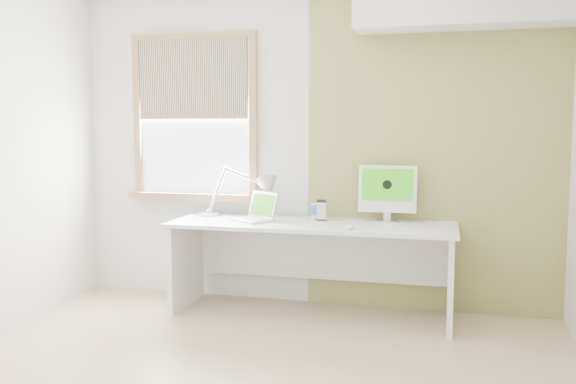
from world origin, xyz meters
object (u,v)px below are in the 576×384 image
(desk_lamp, at_px, (256,191))
(external_drive, at_px, (321,210))
(laptop, at_px, (256,213))
(imac, at_px, (387,190))
(desk, at_px, (313,246))

(desk_lamp, xyz_separation_m, external_drive, (0.54, -0.01, -0.14))
(laptop, distance_m, imac, 1.05)
(external_drive, xyz_separation_m, imac, (0.52, 0.04, 0.17))
(desk, distance_m, laptop, 0.52)
(desk_lamp, relative_size, external_drive, 4.77)
(desk, relative_size, laptop, 5.42)
(desk, relative_size, imac, 4.91)
(laptop, relative_size, external_drive, 2.60)
(laptop, relative_size, imac, 0.91)
(desk_lamp, height_order, external_drive, desk_lamp)
(imac, bearing_deg, desk, -165.25)
(desk, height_order, imac, imac)
(desk, height_order, external_drive, external_drive)
(desk, distance_m, imac, 0.73)
(desk_lamp, xyz_separation_m, laptop, (0.05, -0.17, -0.16))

